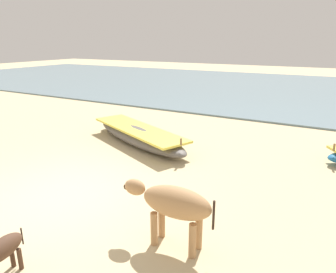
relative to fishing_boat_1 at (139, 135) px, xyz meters
The scene contains 5 objects.
ground 3.91m from the fishing_boat_1, 81.83° to the right, with size 80.00×80.00×0.00m, color #CCB789.
sea_water 14.89m from the fishing_boat_1, 87.87° to the left, with size 60.00×20.00×0.08m, color slate.
fishing_boat_1 is the anchor object (origin of this frame).
cow_adult_tan 5.57m from the fishing_boat_1, 49.86° to the right, with size 1.69×0.51×1.09m.
calf_near_dark 6.38m from the fishing_boat_1, 73.73° to the right, with size 0.38×0.97×0.63m.
Camera 1 is at (5.14, -4.37, 3.34)m, focal length 33.25 mm.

